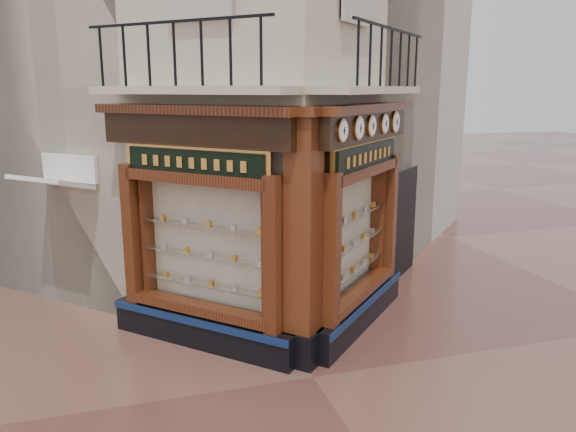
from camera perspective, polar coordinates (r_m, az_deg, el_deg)
name	(u,v)px	position (r m, az deg, el deg)	size (l,w,h in m)	color
ground	(313,377)	(8.75, 2.56, -16.04)	(80.00, 80.00, 0.00)	#542E27
main_building	(227,9)	(13.74, -6.22, 20.18)	(8.00, 8.00, 12.00)	beige
neighbour_left	(116,38)	(15.91, -17.12, 16.88)	(8.00, 8.00, 11.00)	beige
neighbour_right	(297,43)	(16.69, 0.93, 17.20)	(8.00, 8.00, 11.00)	beige
shopfront_left	(200,231)	(9.15, -8.95, -1.55)	(2.86, 2.86, 3.98)	black
shopfront_right	(360,220)	(9.91, 7.37, -0.39)	(2.86, 2.86, 3.98)	black
corner_pilaster	(303,243)	(8.45, 1.57, -2.81)	(0.85, 0.85, 3.98)	black
balcony	(285,89)	(9.08, -0.34, 12.78)	(5.94, 2.97, 1.03)	beige
clock_a	(342,131)	(8.34, 5.53, 8.62)	(0.28, 0.28, 0.35)	#B9883D
clock_b	(359,128)	(8.95, 7.19, 8.86)	(0.30, 0.30, 0.38)	#B9883D
clock_c	(371,126)	(9.49, 8.46, 9.04)	(0.29, 0.29, 0.36)	#B9883D
clock_d	(384,124)	(10.11, 9.75, 9.22)	(0.28, 0.28, 0.35)	#B9883D
clock_e	(395,122)	(10.70, 10.84, 9.36)	(0.32, 0.32, 0.40)	#B9883D
awning	(63,316)	(11.67, -21.88, -9.36)	(1.39, 0.83, 0.08)	silver
signboard_left	(194,163)	(8.88, -9.51, 5.38)	(1.99, 1.99, 0.53)	gold
signboard_right	(367,156)	(9.69, 7.99, 6.04)	(2.06, 2.06, 0.55)	gold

